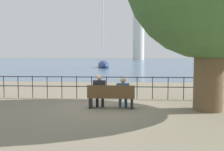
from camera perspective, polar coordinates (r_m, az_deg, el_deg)
The scene contains 8 objects.
ground_plane at distance 9.64m, azimuth -0.20°, elevation -7.45°, with size 1000.00×1000.00×0.00m, color #7A705B.
harbor_water at distance 169.11m, azimuth 3.61°, elevation 3.76°, with size 600.00×300.00×0.01m.
park_bench at distance 9.50m, azimuth -0.23°, elevation -4.97°, with size 1.78×0.45×0.90m.
seated_person_left at distance 9.58m, azimuth -2.89°, elevation -3.28°, with size 0.47×0.35×1.28m.
seated_person_right at distance 9.52m, azimuth 2.51°, elevation -3.63°, with size 0.49×0.35×1.17m.
promenade_railing at distance 11.53m, azimuth 0.51°, elevation -2.00°, with size 14.82×0.04×1.05m.
sailboat_3 at distance 43.57m, azimuth -1.98°, elevation 2.38°, with size 3.20×7.21×13.00m.
harbor_lighthouse at distance 137.35m, azimuth 6.10°, elevation 9.25°, with size 6.08×6.08×29.14m.
Camera 1 is at (0.66, -9.41, 1.99)m, focal length 40.00 mm.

